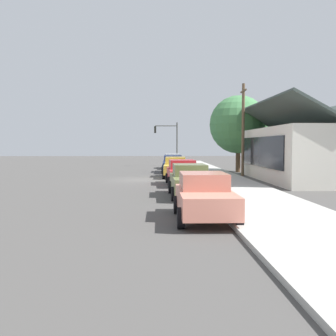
% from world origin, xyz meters
% --- Properties ---
extents(ground_plane, '(120.00, 120.00, 0.00)m').
position_xyz_m(ground_plane, '(0.00, 0.00, 0.00)').
color(ground_plane, '#4C4947').
extents(sidewalk_curb, '(60.00, 4.20, 0.16)m').
position_xyz_m(sidewalk_curb, '(0.00, 5.60, 0.08)').
color(sidewalk_curb, '#B2AFA8').
rests_on(sidewalk_curb, ground).
extents(car_silver, '(4.67, 2.06, 1.59)m').
position_xyz_m(car_silver, '(-13.58, 2.89, 0.82)').
color(car_silver, silver).
rests_on(car_silver, ground).
extents(car_navy, '(4.94, 2.14, 1.59)m').
position_xyz_m(car_navy, '(-7.64, 2.67, 0.82)').
color(car_navy, navy).
rests_on(car_navy, ground).
extents(car_mustard, '(4.67, 2.12, 1.59)m').
position_xyz_m(car_mustard, '(-2.33, 2.65, 0.81)').
color(car_mustard, gold).
rests_on(car_mustard, ground).
extents(car_cherry, '(4.53, 2.11, 1.59)m').
position_xyz_m(car_cherry, '(3.53, 2.83, 0.81)').
color(car_cherry, red).
rests_on(car_cherry, ground).
extents(car_olive, '(4.60, 2.09, 1.59)m').
position_xyz_m(car_olive, '(9.18, 2.85, 0.82)').
color(car_olive, olive).
rests_on(car_olive, ground).
extents(car_coral, '(4.31, 2.01, 1.59)m').
position_xyz_m(car_coral, '(15.16, 2.82, 0.81)').
color(car_coral, '#EA8C75').
rests_on(car_coral, ground).
extents(storefront_building, '(13.56, 6.97, 5.67)m').
position_xyz_m(storefront_building, '(0.62, 11.98, 2.02)').
color(storefront_building, silver).
rests_on(storefront_building, ground).
extents(shade_tree, '(5.38, 5.38, 7.13)m').
position_xyz_m(shade_tree, '(-7.83, 8.79, 4.43)').
color(shade_tree, brown).
rests_on(shade_tree, ground).
extents(traffic_light_main, '(0.37, 2.79, 5.20)m').
position_xyz_m(traffic_light_main, '(-18.12, 2.54, 3.49)').
color(traffic_light_main, '#383833').
rests_on(traffic_light_main, ground).
extents(utility_pole_wooden, '(1.80, 0.24, 7.50)m').
position_xyz_m(utility_pole_wooden, '(-3.20, 8.20, 3.93)').
color(utility_pole_wooden, brown).
rests_on(utility_pole_wooden, ground).
extents(fire_hydrant_red, '(0.22, 0.22, 0.71)m').
position_xyz_m(fire_hydrant_red, '(1.61, 4.20, 0.50)').
color(fire_hydrant_red, red).
rests_on(fire_hydrant_red, sidewalk_curb).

